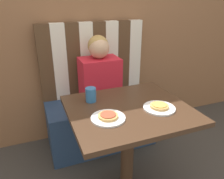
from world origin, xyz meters
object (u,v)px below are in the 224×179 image
at_px(pizza_right, 159,106).
at_px(pizza_left, 108,116).
at_px(plate_right, 159,108).
at_px(person, 99,73).
at_px(drinking_cup, 91,95).
at_px(plate_left, 108,118).

bearing_deg(pizza_right, pizza_left, 180.00).
bearing_deg(plate_right, person, 104.23).
bearing_deg(plate_right, pizza_left, 180.00).
bearing_deg(plate_right, pizza_right, 0.00).
xyz_separation_m(person, plate_right, (0.19, -0.74, -0.05)).
relative_size(plate_right, pizza_left, 1.73).
bearing_deg(drinking_cup, plate_left, -84.21).
bearing_deg(person, plate_left, -104.23).
relative_size(plate_left, plate_right, 1.00).
distance_m(plate_right, pizza_left, 0.38).
height_order(pizza_left, drinking_cup, drinking_cup).
xyz_separation_m(person, drinking_cup, (-0.22, -0.46, -0.00)).
distance_m(pizza_left, pizza_right, 0.38).
relative_size(person, pizza_right, 5.06).
relative_size(pizza_left, drinking_cup, 1.21).
bearing_deg(drinking_cup, pizza_right, -35.26).
height_order(person, pizza_right, person).
distance_m(person, pizza_right, 0.77).
xyz_separation_m(pizza_right, drinking_cup, (-0.41, 0.29, 0.03)).
xyz_separation_m(plate_right, pizza_right, (0.00, 0.00, 0.02)).
distance_m(plate_left, drinking_cup, 0.29).
height_order(plate_left, plate_right, same).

